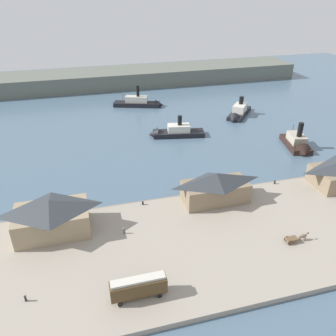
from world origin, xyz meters
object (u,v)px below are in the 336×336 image
ferry_shed_customs_shed (51,216)px  pedestrian_near_cart (124,231)px  ferry_departing_north (238,113)px  ferry_outer_harbor (298,144)px  ferry_shed_central_terminal (216,187)px  ferry_moored_east (173,132)px  street_tram (138,286)px  horse_cart (296,238)px  pedestrian_near_west_shed (25,298)px  ferry_approaching_west (141,103)px  mooring_post_east (143,203)px  mooring_post_west (275,182)px

ferry_shed_customs_shed → pedestrian_near_cart: bearing=-18.1°
ferry_departing_north → ferry_outer_harbor: bearing=-79.9°
ferry_shed_central_terminal → ferry_moored_east: (1.68, 44.92, -3.74)m
ferry_shed_central_terminal → ferry_outer_harbor: (39.31, 23.42, -3.54)m
street_tram → pedestrian_near_cart: 18.06m
horse_cart → ferry_outer_harbor: 51.25m
street_tram → horse_cart: street_tram is taller
street_tram → pedestrian_near_west_shed: bearing=167.7°
ferry_approaching_west → ferry_outer_harbor: bearing=-53.6°
pedestrian_near_west_shed → pedestrian_near_cart: bearing=35.3°
ferry_moored_east → ferry_outer_harbor: bearing=-29.7°
street_tram → ferry_departing_north: bearing=54.9°
mooring_post_east → ferry_departing_north: ferry_departing_north is taller
ferry_shed_customs_shed → ferry_approaching_west: bearing=66.3°
pedestrian_near_west_shed → ferry_moored_east: ferry_moored_east is taller
pedestrian_near_cart → ferry_shed_central_terminal: bearing=16.0°
mooring_post_west → ferry_approaching_west: ferry_approaching_west is taller
ferry_shed_customs_shed → horse_cart: ferry_shed_customs_shed is taller
ferry_departing_north → mooring_post_east: bearing=-133.4°
pedestrian_near_west_shed → mooring_post_west: pedestrian_near_west_shed is taller
mooring_post_west → ferry_departing_north: ferry_departing_north is taller
horse_cart → ferry_moored_east: size_ratio=0.26×
ferry_moored_east → ferry_shed_central_terminal: bearing=-92.1°
street_tram → ferry_approaching_west: 107.68m
horse_cart → ferry_approaching_west: (-13.64, 99.74, -0.47)m
horse_cart → mooring_post_west: bearing=70.2°
ferry_shed_central_terminal → ferry_shed_customs_shed: bearing=-177.0°
ferry_shed_customs_shed → pedestrian_near_west_shed: size_ratio=10.53×
ferry_shed_customs_shed → ferry_departing_north: bearing=39.3°
ferry_shed_central_terminal → mooring_post_west: (18.90, 3.33, -3.58)m
ferry_shed_central_terminal → mooring_post_east: ferry_shed_central_terminal is taller
mooring_post_west → ferry_moored_east: (-17.22, 41.59, -0.17)m
mooring_post_east → ferry_outer_harbor: (57.29, 20.47, 0.03)m
ferry_outer_harbor → horse_cart: bearing=-123.8°
ferry_shed_customs_shed → ferry_moored_east: size_ratio=0.77×
pedestrian_near_cart → mooring_post_east: size_ratio=1.72×
ferry_shed_central_terminal → mooring_post_west: ferry_shed_central_terminal is taller
ferry_shed_customs_shed → pedestrian_near_cart: (14.89, -4.86, -3.44)m
horse_cart → mooring_post_east: size_ratio=6.05×
mooring_post_west → mooring_post_east: same height
pedestrian_near_west_shed → mooring_post_west: bearing=21.0°
street_tram → pedestrian_near_west_shed: street_tram is taller
horse_cart → mooring_post_west: 23.92m
street_tram → mooring_post_west: street_tram is taller
ferry_shed_customs_shed → horse_cart: size_ratio=2.94×
pedestrian_near_west_shed → ferry_approaching_west: bearing=68.0°
ferry_shed_central_terminal → ferry_departing_north: size_ratio=0.90×
mooring_post_east → street_tram: bearing=-103.0°
pedestrian_near_west_shed → street_tram: bearing=-12.3°
ferry_shed_central_terminal → pedestrian_near_cart: bearing=-164.0°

